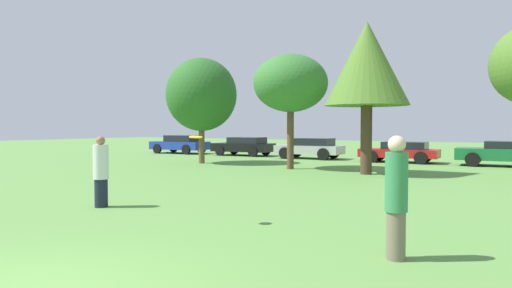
{
  "coord_description": "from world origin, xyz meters",
  "views": [
    {
      "loc": [
        5.15,
        -2.78,
        1.97
      ],
      "look_at": [
        -0.38,
        5.98,
        1.58
      ],
      "focal_mm": 32.27,
      "sensor_mm": 36.0,
      "label": 1
    }
  ],
  "objects_px": {
    "tree_0": "(201,95)",
    "tree_2": "(367,65)",
    "person_thrower": "(101,172)",
    "parked_car_blue": "(180,144)",
    "person_catcher": "(396,196)",
    "parked_car_silver": "(311,148)",
    "frisbee": "(196,137)",
    "tree_1": "(291,84)",
    "parked_car_red": "(401,151)",
    "parked_car_green": "(506,153)",
    "parked_car_black": "(244,146)"
  },
  "relations": [
    {
      "from": "tree_0",
      "to": "tree_2",
      "type": "xyz_separation_m",
      "value": [
        9.45,
        -0.87,
        0.84
      ]
    },
    {
      "from": "person_thrower",
      "to": "tree_2",
      "type": "distance_m",
      "value": 12.04
    },
    {
      "from": "tree_0",
      "to": "parked_car_blue",
      "type": "relative_size",
      "value": 1.29
    },
    {
      "from": "person_catcher",
      "to": "tree_2",
      "type": "bearing_deg",
      "value": -64.24
    },
    {
      "from": "parked_car_silver",
      "to": "tree_0",
      "type": "bearing_deg",
      "value": 57.86
    },
    {
      "from": "parked_car_silver",
      "to": "tree_2",
      "type": "bearing_deg",
      "value": 126.27
    },
    {
      "from": "frisbee",
      "to": "tree_2",
      "type": "xyz_separation_m",
      "value": [
        -0.37,
        11.42,
        2.77
      ]
    },
    {
      "from": "tree_1",
      "to": "parked_car_red",
      "type": "distance_m",
      "value": 8.21
    },
    {
      "from": "person_catcher",
      "to": "tree_1",
      "type": "bearing_deg",
      "value": -50.91
    },
    {
      "from": "frisbee",
      "to": "parked_car_blue",
      "type": "height_order",
      "value": "frisbee"
    },
    {
      "from": "parked_car_silver",
      "to": "parked_car_green",
      "type": "relative_size",
      "value": 0.92
    },
    {
      "from": "person_catcher",
      "to": "parked_car_silver",
      "type": "xyz_separation_m",
      "value": [
        -10.43,
        18.94,
        -0.27
      ]
    },
    {
      "from": "frisbee",
      "to": "tree_1",
      "type": "xyz_separation_m",
      "value": [
        -4.16,
        11.86,
        2.21
      ]
    },
    {
      "from": "frisbee",
      "to": "parked_car_red",
      "type": "height_order",
      "value": "frisbee"
    },
    {
      "from": "frisbee",
      "to": "parked_car_blue",
      "type": "distance_m",
      "value": 25.24
    },
    {
      "from": "parked_car_silver",
      "to": "parked_car_green",
      "type": "bearing_deg",
      "value": 177.05
    },
    {
      "from": "person_catcher",
      "to": "parked_car_green",
      "type": "relative_size",
      "value": 0.41
    },
    {
      "from": "tree_1",
      "to": "person_catcher",
      "type": "bearing_deg",
      "value": -55.91
    },
    {
      "from": "person_catcher",
      "to": "frisbee",
      "type": "relative_size",
      "value": 6.75
    },
    {
      "from": "tree_1",
      "to": "parked_car_green",
      "type": "distance_m",
      "value": 11.36
    },
    {
      "from": "tree_2",
      "to": "tree_0",
      "type": "bearing_deg",
      "value": 174.73
    },
    {
      "from": "person_thrower",
      "to": "tree_0",
      "type": "relative_size",
      "value": 0.31
    },
    {
      "from": "frisbee",
      "to": "tree_1",
      "type": "distance_m",
      "value": 12.77
    },
    {
      "from": "person_thrower",
      "to": "parked_car_green",
      "type": "height_order",
      "value": "person_thrower"
    },
    {
      "from": "frisbee",
      "to": "parked_car_red",
      "type": "xyz_separation_m",
      "value": [
        -0.84,
        18.59,
        -1.14
      ]
    },
    {
      "from": "person_thrower",
      "to": "parked_car_green",
      "type": "distance_m",
      "value": 19.88
    },
    {
      "from": "parked_car_silver",
      "to": "parked_car_green",
      "type": "distance_m",
      "value": 10.63
    },
    {
      "from": "person_catcher",
      "to": "parked_car_silver",
      "type": "relative_size",
      "value": 0.44
    },
    {
      "from": "frisbee",
      "to": "parked_car_blue",
      "type": "relative_size",
      "value": 0.06
    },
    {
      "from": "tree_1",
      "to": "frisbee",
      "type": "bearing_deg",
      "value": -70.67
    },
    {
      "from": "parked_car_blue",
      "to": "tree_0",
      "type": "bearing_deg",
      "value": 134.97
    },
    {
      "from": "tree_1",
      "to": "parked_car_blue",
      "type": "distance_m",
      "value": 14.86
    },
    {
      "from": "tree_0",
      "to": "parked_car_silver",
      "type": "distance_m",
      "value": 7.82
    },
    {
      "from": "person_catcher",
      "to": "parked_car_blue",
      "type": "distance_m",
      "value": 28.34
    },
    {
      "from": "frisbee",
      "to": "tree_1",
      "type": "bearing_deg",
      "value": 109.33
    },
    {
      "from": "tree_2",
      "to": "person_thrower",
      "type": "bearing_deg",
      "value": -104.71
    },
    {
      "from": "tree_2",
      "to": "parked_car_black",
      "type": "bearing_deg",
      "value": 145.87
    },
    {
      "from": "parked_car_red",
      "to": "parked_car_silver",
      "type": "bearing_deg",
      "value": -3.75
    },
    {
      "from": "person_thrower",
      "to": "frisbee",
      "type": "xyz_separation_m",
      "value": [
        3.28,
        -0.33,
        0.9
      ]
    },
    {
      "from": "tree_1",
      "to": "tree_2",
      "type": "height_order",
      "value": "tree_2"
    },
    {
      "from": "parked_car_silver",
      "to": "parked_car_red",
      "type": "height_order",
      "value": "parked_car_silver"
    },
    {
      "from": "person_thrower",
      "to": "tree_2",
      "type": "height_order",
      "value": "tree_2"
    },
    {
      "from": "frisbee",
      "to": "parked_car_black",
      "type": "bearing_deg",
      "value": 121.28
    },
    {
      "from": "frisbee",
      "to": "tree_0",
      "type": "xyz_separation_m",
      "value": [
        -9.81,
        12.29,
        1.93
      ]
    },
    {
      "from": "parked_car_silver",
      "to": "parked_car_green",
      "type": "xyz_separation_m",
      "value": [
        10.63,
        0.09,
        0.01
      ]
    },
    {
      "from": "parked_car_blue",
      "to": "parked_car_red",
      "type": "relative_size",
      "value": 1.03
    },
    {
      "from": "parked_car_blue",
      "to": "parked_car_red",
      "type": "bearing_deg",
      "value": 176.37
    },
    {
      "from": "tree_2",
      "to": "parked_car_silver",
      "type": "distance_m",
      "value": 10.12
    },
    {
      "from": "frisbee",
      "to": "parked_car_red",
      "type": "relative_size",
      "value": 0.06
    },
    {
      "from": "parked_car_silver",
      "to": "parked_car_green",
      "type": "height_order",
      "value": "parked_car_silver"
    }
  ]
}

